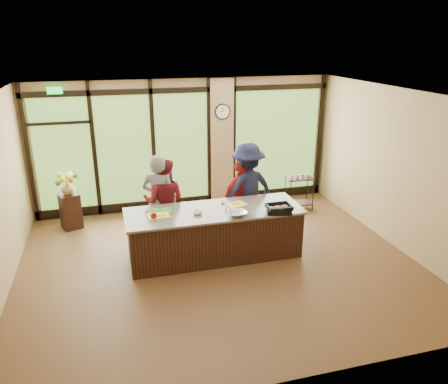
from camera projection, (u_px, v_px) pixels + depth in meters
floor at (219, 263)px, 7.92m from camera, size 7.00×7.00×0.00m
ceiling at (218, 95)px, 6.90m from camera, size 7.00×7.00×0.00m
back_wall at (186, 145)px, 10.13m from camera, size 7.00×0.00×7.00m
right_wall at (396, 169)px, 8.28m from camera, size 0.00×6.00×6.00m
window_wall at (193, 149)px, 10.17m from camera, size 6.90×0.12×3.00m
island_base at (214, 234)px, 8.04m from camera, size 3.10×1.00×0.88m
countertop at (214, 211)px, 7.89m from camera, size 3.20×1.10×0.04m
wall_clock at (222, 112)px, 9.97m from camera, size 0.36×0.04×0.36m
cook_left at (159, 201)px, 8.35m from camera, size 0.78×0.66×1.83m
cook_midleft at (164, 201)px, 8.45m from camera, size 1.00×0.89×1.72m
cook_midright at (241, 198)px, 8.88m from camera, size 0.99×0.65×1.56m
cook_right at (247, 189)px, 8.87m from camera, size 1.37×0.99×1.90m
roasting_pan at (279, 210)px, 7.76m from camera, size 0.50×0.43×0.08m
mixing_bowl at (237, 214)px, 7.61m from camera, size 0.37×0.37×0.08m
cutting_board_left at (161, 211)px, 7.82m from camera, size 0.38×0.29×0.01m
cutting_board_center at (158, 216)px, 7.61m from camera, size 0.42×0.33×0.01m
cutting_board_right at (236, 204)px, 8.12m from camera, size 0.43×0.36×0.01m
prep_bowl_near at (198, 213)px, 7.69m from camera, size 0.17×0.17×0.05m
prep_bowl_mid at (228, 209)px, 7.86m from camera, size 0.17×0.17×0.04m
prep_bowl_far at (224, 202)px, 8.21m from camera, size 0.17×0.17×0.03m
red_ramekin at (154, 216)px, 7.49m from camera, size 0.14×0.14×0.08m
flower_stand at (71, 211)px, 9.26m from camera, size 0.49×0.49×0.76m
flower_vase at (68, 188)px, 9.08m from camera, size 0.30×0.30×0.29m
bar_cart at (299, 189)px, 10.19m from camera, size 0.67×0.42×0.87m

